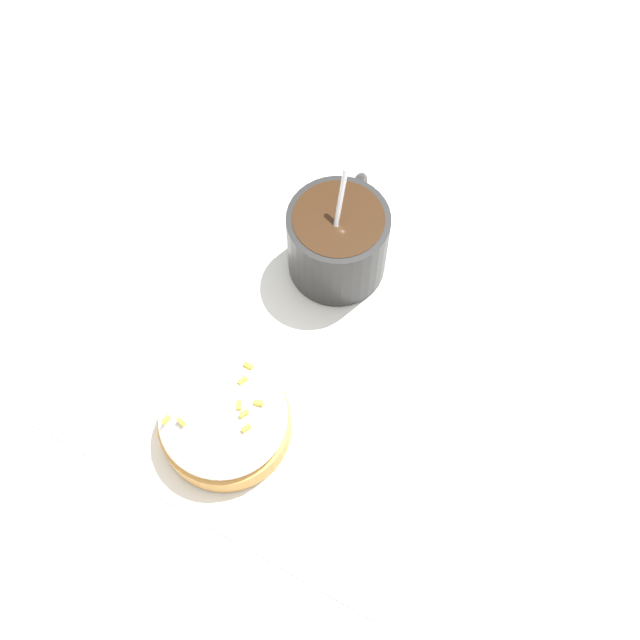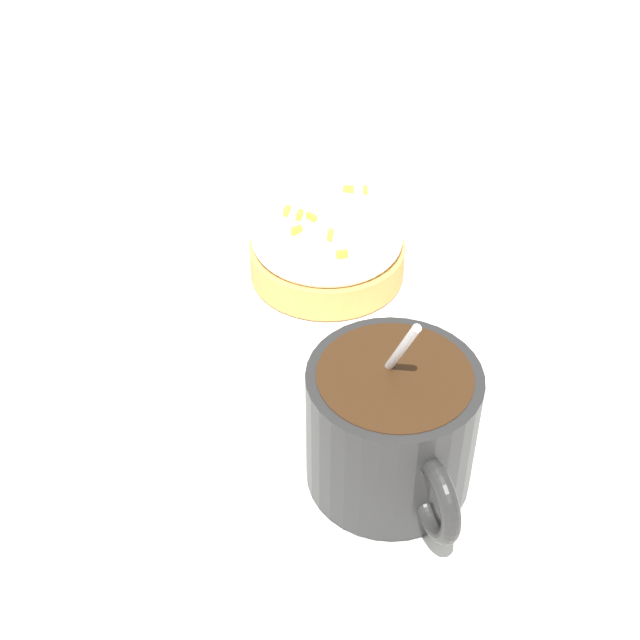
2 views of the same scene
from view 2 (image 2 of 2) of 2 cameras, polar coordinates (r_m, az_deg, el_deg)
ground_plane at (r=0.52m, az=1.02°, el=-3.03°), size 3.00×3.00×0.00m
paper_napkin at (r=0.52m, az=1.02°, el=-2.91°), size 0.32×0.31×0.00m
coffee_cup at (r=0.44m, az=4.66°, el=-6.66°), size 0.11×0.08×0.11m
frosted_pastry at (r=0.57m, az=0.46°, el=4.88°), size 0.10×0.10×0.05m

